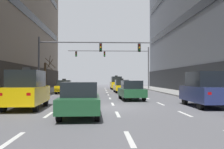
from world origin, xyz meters
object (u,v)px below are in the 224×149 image
(taxi_driving_4, at_px, (64,87))
(car_parked_1, at_px, (205,89))
(traffic_signal_0, at_px, (81,53))
(car_driving_0, at_px, (131,90))
(car_driving_2, at_px, (80,100))
(taxi_driving_3, at_px, (122,86))
(taxi_driving_5, at_px, (116,83))
(street_tree_0, at_px, (46,76))
(traffic_signal_1, at_px, (120,58))
(taxi_driving_1, at_px, (27,90))

(taxi_driving_4, distance_m, car_parked_1, 18.19)
(traffic_signal_0, bearing_deg, car_driving_0, -48.82)
(car_driving_2, xyz_separation_m, taxi_driving_3, (3.58, 20.04, 0.02))
(taxi_driving_5, distance_m, car_parked_1, 26.38)
(taxi_driving_5, relative_size, street_tree_0, 0.95)
(traffic_signal_0, bearing_deg, traffic_signal_1, 71.44)
(taxi_driving_3, relative_size, street_tree_0, 0.94)
(taxi_driving_4, xyz_separation_m, traffic_signal_0, (2.29, -4.30, 3.60))
(taxi_driving_4, bearing_deg, taxi_driving_5, 58.94)
(taxi_driving_5, distance_m, traffic_signal_1, 4.06)
(taxi_driving_1, bearing_deg, taxi_driving_3, 67.82)
(taxi_driving_1, distance_m, taxi_driving_4, 15.23)
(car_parked_1, relative_size, street_tree_0, 0.98)
(taxi_driving_3, distance_m, taxi_driving_4, 7.10)
(car_driving_2, height_order, taxi_driving_3, taxi_driving_3)
(traffic_signal_1, bearing_deg, traffic_signal_0, -108.56)
(taxi_driving_3, height_order, traffic_signal_1, traffic_signal_1)
(car_driving_2, bearing_deg, car_driving_0, 68.92)
(car_driving_2, relative_size, traffic_signal_1, 0.32)
(car_parked_1, height_order, traffic_signal_0, traffic_signal_0)
(taxi_driving_4, bearing_deg, car_driving_0, -54.30)
(taxi_driving_5, distance_m, street_tree_0, 12.76)
(taxi_driving_1, distance_m, taxi_driving_5, 27.48)
(taxi_driving_1, relative_size, taxi_driving_3, 1.06)
(car_parked_1, height_order, traffic_signal_1, traffic_signal_1)
(traffic_signal_0, bearing_deg, taxi_driving_4, 118.02)
(car_driving_0, xyz_separation_m, car_driving_2, (-3.46, -8.97, -0.00))
(traffic_signal_0, relative_size, traffic_signal_1, 0.86)
(taxi_driving_1, xyz_separation_m, car_driving_2, (3.30, -3.18, -0.32))
(car_driving_0, xyz_separation_m, car_parked_1, (3.89, -5.28, 0.30))
(taxi_driving_5, bearing_deg, taxi_driving_4, -121.06)
(car_driving_2, xyz_separation_m, street_tree_0, (-6.18, 21.59, 1.39))
(taxi_driving_1, relative_size, taxi_driving_5, 1.05)
(taxi_driving_4, relative_size, street_tree_0, 0.92)
(taxi_driving_1, xyz_separation_m, taxi_driving_3, (6.88, 16.86, -0.31))
(traffic_signal_0, distance_m, street_tree_0, 9.34)
(taxi_driving_1, distance_m, traffic_signal_0, 11.63)
(taxi_driving_1, height_order, car_driving_2, taxi_driving_1)
(car_driving_2, height_order, traffic_signal_1, traffic_signal_1)
(taxi_driving_3, bearing_deg, car_parked_1, -77.01)
(car_driving_2, relative_size, traffic_signal_0, 0.37)
(traffic_signal_0, bearing_deg, car_parked_1, -51.15)
(taxi_driving_5, relative_size, traffic_signal_1, 0.33)
(car_driving_0, distance_m, traffic_signal_0, 7.72)
(taxi_driving_5, height_order, traffic_signal_0, traffic_signal_0)
(car_driving_0, relative_size, street_tree_0, 0.93)
(taxi_driving_4, distance_m, traffic_signal_0, 6.06)
(taxi_driving_3, xyz_separation_m, traffic_signal_1, (0.52, 9.37, 4.26))
(traffic_signal_1, bearing_deg, taxi_driving_5, 146.04)
(traffic_signal_1, relative_size, street_tree_0, 2.86)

